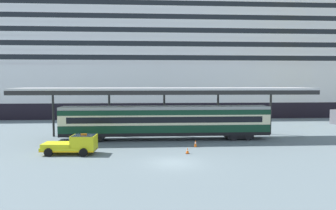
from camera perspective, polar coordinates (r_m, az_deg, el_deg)
ground_plane at (r=28.17m, az=1.08°, el=-10.32°), size 400.00×400.00×0.00m
cruise_ship at (r=72.52m, az=0.56°, el=7.08°), size 138.07×24.35×31.49m
platform_canopy at (r=38.81m, az=-0.50°, el=2.70°), size 35.81×6.10×6.34m
train_carriage at (r=38.64m, az=-0.46°, el=-2.88°), size 25.11×2.81×4.11m
service_truck at (r=32.44m, az=-16.46°, el=-6.77°), size 5.32×2.50×2.02m
traffic_cone_near at (r=34.76m, az=4.97°, el=-6.90°), size 0.36×0.36×0.79m
traffic_cone_mid at (r=31.54m, az=3.52°, el=-8.20°), size 0.36×0.36×0.60m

